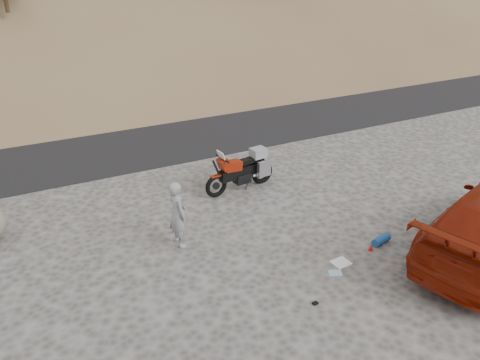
# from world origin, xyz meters

# --- Properties ---
(ground) EXTENTS (140.00, 140.00, 0.00)m
(ground) POSITION_xyz_m (0.00, 0.00, 0.00)
(ground) COLOR #454240
(ground) RESTS_ON ground
(road) EXTENTS (120.00, 7.00, 0.05)m
(road) POSITION_xyz_m (0.00, 9.00, 0.00)
(road) COLOR black
(road) RESTS_ON ground
(motorcycle) EXTENTS (2.37, 0.86, 1.41)m
(motorcycle) POSITION_xyz_m (1.11, 2.93, 0.60)
(motorcycle) COLOR black
(motorcycle) RESTS_ON ground
(man) EXTENTS (0.46, 0.65, 1.68)m
(man) POSITION_xyz_m (-1.63, 0.98, 0.00)
(man) COLOR gray
(man) RESTS_ON ground
(gear_white_cloth) EXTENTS (0.43, 0.38, 0.01)m
(gear_white_cloth) POSITION_xyz_m (1.40, -1.42, 0.01)
(gear_white_cloth) COLOR white
(gear_white_cloth) RESTS_ON ground
(gear_blue_mat) EXTENTS (0.54, 0.31, 0.20)m
(gear_blue_mat) POSITION_xyz_m (2.77, -1.22, 0.10)
(gear_blue_mat) COLOR #17478D
(gear_blue_mat) RESTS_ON ground
(gear_funnel) EXTENTS (0.14, 0.14, 0.15)m
(gear_funnel) POSITION_xyz_m (2.34, -1.34, 0.08)
(gear_funnel) COLOR #BB0E0C
(gear_funnel) RESTS_ON ground
(gear_glove_b) EXTENTS (0.12, 0.09, 0.04)m
(gear_glove_b) POSITION_xyz_m (0.07, -2.31, 0.02)
(gear_glove_b) COLOR black
(gear_glove_b) RESTS_ON ground
(gear_blue_cloth) EXTENTS (0.35, 0.32, 0.01)m
(gear_blue_cloth) POSITION_xyz_m (1.05, -1.67, 0.01)
(gear_blue_cloth) COLOR #8CBBD8
(gear_blue_cloth) RESTS_ON ground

